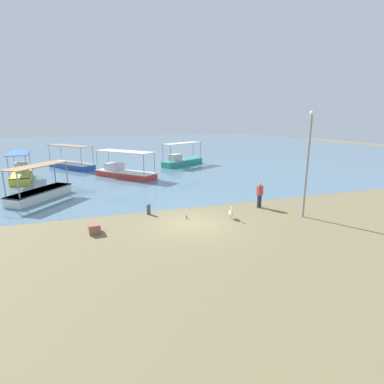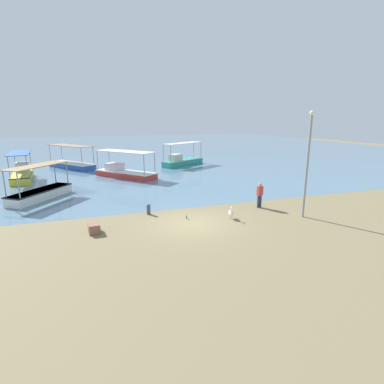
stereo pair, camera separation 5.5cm
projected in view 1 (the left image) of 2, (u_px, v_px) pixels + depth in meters
ground at (192, 224)px, 17.05m from camera, size 120.00×120.00×0.00m
harbor_water at (116, 148)px, 61.17m from camera, size 110.00×90.00×0.00m
fishing_boat_far_left at (124, 171)px, 30.58m from camera, size 5.84×6.38×2.65m
fishing_boat_center at (71, 164)px, 36.09m from camera, size 5.60×6.67×2.72m
fishing_boat_far_right at (40, 192)px, 22.14m from camera, size 4.23×5.14×2.53m
fishing_boat_near_left at (22, 174)px, 28.98m from camera, size 2.29×5.68×2.67m
fishing_boat_outer at (182, 160)px, 38.15m from camera, size 6.21×4.66×2.84m
pelican at (231, 213)px, 17.79m from camera, size 0.46×0.78×0.80m
lamp_post at (308, 160)px, 17.43m from camera, size 0.28×0.28×6.26m
mooring_bollard at (149, 209)px, 18.60m from camera, size 0.25×0.25×0.68m
fisherman_standing at (260, 194)px, 19.95m from camera, size 0.44×0.30×1.69m
cargo_crate at (94, 228)px, 15.63m from camera, size 0.64×0.86×0.49m
glass_bottle at (187, 217)px, 17.83m from camera, size 0.07×0.07×0.27m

